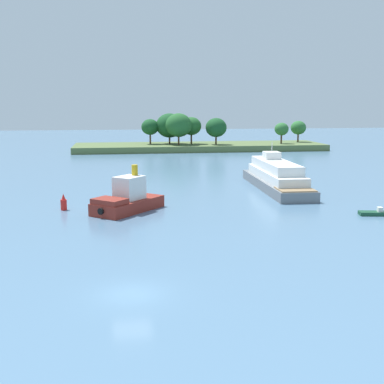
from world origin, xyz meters
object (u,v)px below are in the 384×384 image
object	(u,v)px
white_riverboat	(276,177)
channel_buoy_red	(64,203)
tugboat	(127,200)
small_motorboat	(384,213)

from	to	relation	value
white_riverboat	channel_buoy_red	xyz separation A→B (m)	(-28.41, -10.37, -0.91)
white_riverboat	tugboat	world-z (taller)	white_riverboat
small_motorboat	tugboat	distance (m)	28.30
white_riverboat	tugboat	bearing A→B (deg)	-150.27
tugboat	channel_buoy_red	xyz separation A→B (m)	(-7.18, 1.76, -0.52)
channel_buoy_red	tugboat	bearing A→B (deg)	-13.76
small_motorboat	channel_buoy_red	distance (m)	35.68
small_motorboat	channel_buoy_red	size ratio (longest dim) A/B	2.90
white_riverboat	tugboat	distance (m)	24.45
small_motorboat	tugboat	size ratio (longest dim) A/B	0.60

